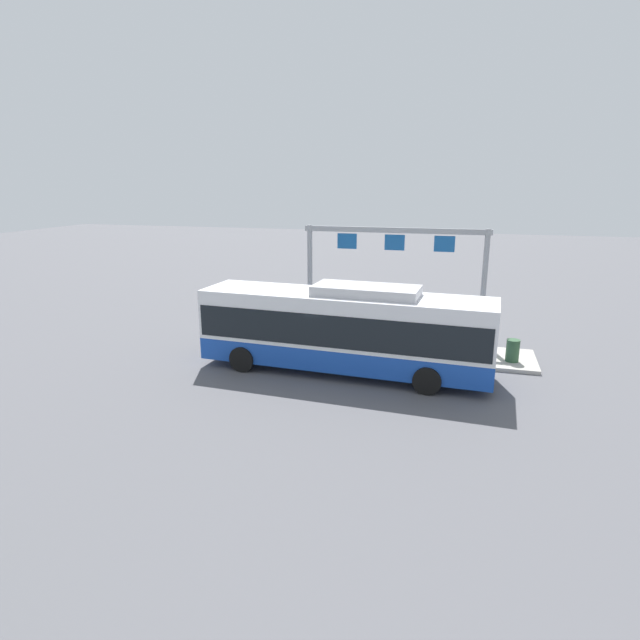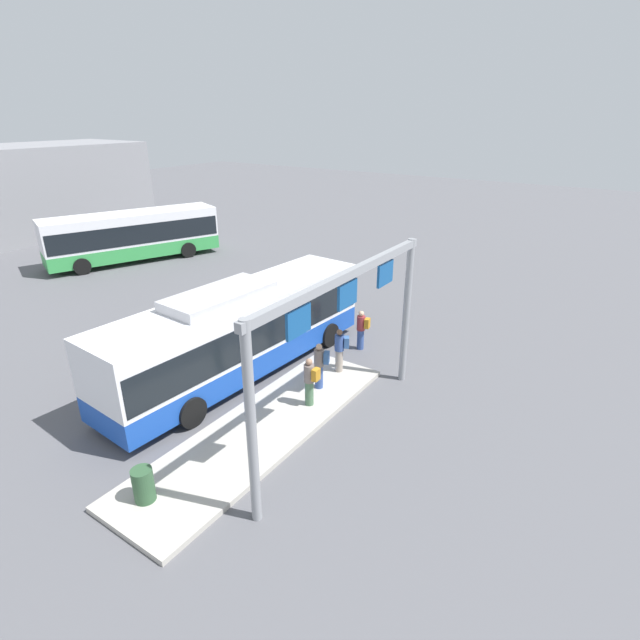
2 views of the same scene
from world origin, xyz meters
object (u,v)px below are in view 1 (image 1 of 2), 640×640
object	(u,v)px
person_boarding	(267,325)
person_waiting_near	(319,323)
bus_main	(344,327)
person_waiting_mid	(349,324)
person_waiting_far	(374,324)
trash_bin	(513,351)

from	to	relation	value
person_boarding	person_waiting_near	size ratio (longest dim) A/B	1.00
person_waiting_near	bus_main	bearing A→B (deg)	-0.65
person_boarding	person_waiting_mid	size ratio (longest dim) A/B	1.00
person_boarding	person_waiting_mid	distance (m)	3.73
person_waiting_near	person_boarding	bearing A→B (deg)	-111.62
bus_main	person_boarding	bearing A→B (deg)	-29.18
bus_main	person_waiting_far	xyz separation A→B (m)	(-0.59, -3.47, -0.76)
person_waiting_mid	person_waiting_far	world-z (taller)	same
person_waiting_far	person_boarding	bearing A→B (deg)	-82.05
bus_main	trash_bin	bearing A→B (deg)	-154.68
person_waiting_mid	bus_main	bearing A→B (deg)	-16.13
person_waiting_near	trash_bin	size ratio (longest dim) A/B	1.86
person_waiting_mid	person_boarding	bearing A→B (deg)	-107.68
person_boarding	trash_bin	size ratio (longest dim) A/B	1.86
person_waiting_mid	person_waiting_far	bearing A→B (deg)	82.71
person_waiting_far	trash_bin	distance (m)	5.86
person_boarding	trash_bin	distance (m)	10.54
person_boarding	person_waiting_near	xyz separation A→B (m)	(-2.31, -0.41, 0.16)
person_boarding	person_waiting_near	distance (m)	2.35
person_waiting_mid	person_waiting_far	distance (m)	1.12
bus_main	person_waiting_mid	bearing A→B (deg)	-77.87
trash_bin	person_boarding	bearing A→B (deg)	-0.65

